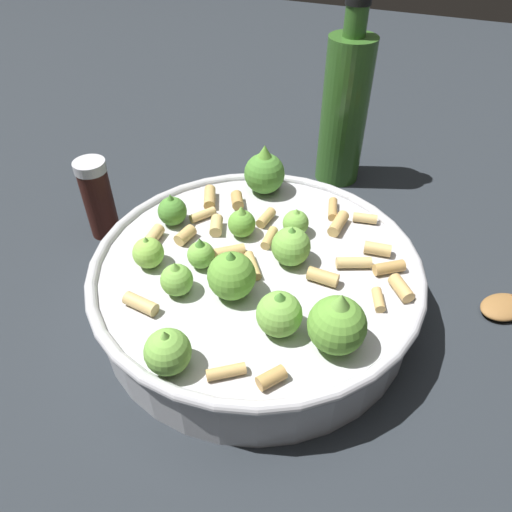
% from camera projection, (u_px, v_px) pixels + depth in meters
% --- Properties ---
extents(ground_plane, '(2.40, 2.40, 0.00)m').
position_uv_depth(ground_plane, '(256.00, 306.00, 0.50)').
color(ground_plane, '#23282D').
extents(cooking_pan, '(0.32, 0.32, 0.12)m').
position_uv_depth(cooking_pan, '(256.00, 280.00, 0.48)').
color(cooking_pan, '#B7B7BC').
rests_on(cooking_pan, ground).
extents(pepper_shaker, '(0.04, 0.04, 0.10)m').
position_uv_depth(pepper_shaker, '(98.00, 199.00, 0.56)').
color(pepper_shaker, '#33140F').
rests_on(pepper_shaker, ground).
extents(olive_oil_bottle, '(0.06, 0.06, 0.24)m').
position_uv_depth(olive_oil_bottle, '(345.00, 109.00, 0.63)').
color(olive_oil_bottle, '#336023').
rests_on(olive_oil_bottle, ground).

